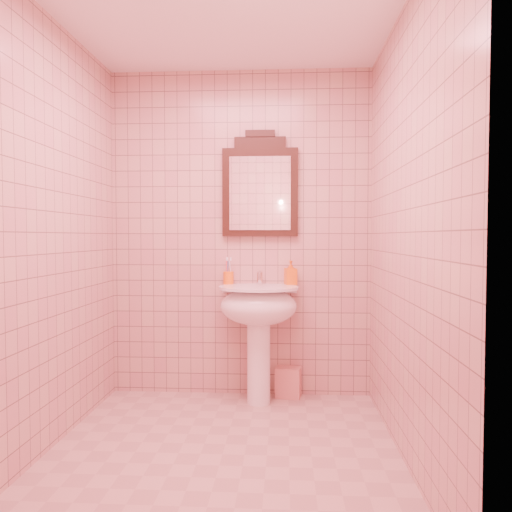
# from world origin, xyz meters

# --- Properties ---
(floor) EXTENTS (2.20, 2.20, 0.00)m
(floor) POSITION_xyz_m (0.00, 0.00, 0.00)
(floor) COLOR tan
(floor) RESTS_ON ground
(back_wall) EXTENTS (2.00, 0.02, 2.50)m
(back_wall) POSITION_xyz_m (0.00, 1.10, 1.25)
(back_wall) COLOR tan
(back_wall) RESTS_ON floor
(pedestal_sink) EXTENTS (0.58, 0.58, 0.86)m
(pedestal_sink) POSITION_xyz_m (0.16, 0.87, 0.66)
(pedestal_sink) COLOR white
(pedestal_sink) RESTS_ON floor
(faucet) EXTENTS (0.04, 0.16, 0.11)m
(faucet) POSITION_xyz_m (0.16, 1.01, 0.92)
(faucet) COLOR white
(faucet) RESTS_ON pedestal_sink
(mirror) EXTENTS (0.58, 0.06, 0.80)m
(mirror) POSITION_xyz_m (0.16, 1.07, 1.60)
(mirror) COLOR black
(mirror) RESTS_ON back_wall
(toothbrush_cup) EXTENTS (0.08, 0.08, 0.18)m
(toothbrush_cup) POSITION_xyz_m (-0.08, 1.03, 0.91)
(toothbrush_cup) COLOR orange
(toothbrush_cup) RESTS_ON pedestal_sink
(soap_dispenser) EXTENTS (0.10, 0.10, 0.18)m
(soap_dispenser) POSITION_xyz_m (0.39, 1.03, 0.95)
(soap_dispenser) COLOR orange
(soap_dispenser) RESTS_ON pedestal_sink
(towel) EXTENTS (0.20, 0.15, 0.23)m
(towel) POSITION_xyz_m (0.37, 1.03, 0.11)
(towel) COLOR tan
(towel) RESTS_ON floor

